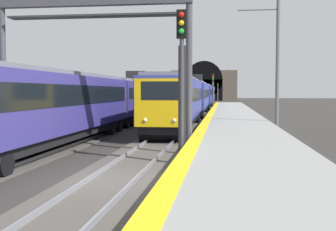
% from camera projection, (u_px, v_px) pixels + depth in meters
% --- Properties ---
extents(ground_plane, '(320.00, 320.00, 0.00)m').
position_uv_depth(ground_plane, '(114.00, 182.00, 13.13)').
color(ground_plane, '#302D2B').
extents(platform_right, '(112.00, 4.06, 1.00)m').
position_uv_depth(platform_right, '(248.00, 169.00, 12.57)').
color(platform_right, gray).
rests_on(platform_right, ground_plane).
extents(platform_right_edge_strip, '(112.00, 0.50, 0.01)m').
position_uv_depth(platform_right_edge_strip, '(188.00, 151.00, 12.77)').
color(platform_right_edge_strip, yellow).
rests_on(platform_right_edge_strip, platform_right).
extents(track_main_line, '(160.00, 3.12, 0.21)m').
position_uv_depth(track_main_line, '(114.00, 181.00, 13.13)').
color(track_main_line, '#4C4742').
rests_on(track_main_line, ground_plane).
extents(train_main_approaching, '(74.37, 2.95, 4.73)m').
position_uv_depth(train_main_approaching, '(199.00, 96.00, 58.15)').
color(train_main_approaching, navy).
rests_on(train_main_approaching, ground_plane).
extents(train_adjacent_platform, '(38.50, 2.90, 4.67)m').
position_uv_depth(train_adjacent_platform, '(107.00, 100.00, 29.90)').
color(train_adjacent_platform, navy).
rests_on(train_adjacent_platform, ground_plane).
extents(railway_signal_near, '(0.39, 0.38, 5.81)m').
position_uv_depth(railway_signal_near, '(182.00, 73.00, 15.76)').
color(railway_signal_near, '#38383D').
rests_on(railway_signal_near, ground_plane).
extents(railway_signal_mid, '(0.39, 0.38, 5.25)m').
position_uv_depth(railway_signal_mid, '(213.00, 88.00, 60.00)').
color(railway_signal_mid, '#4C4C54').
rests_on(railway_signal_mid, ground_plane).
extents(railway_signal_far, '(0.39, 0.38, 4.81)m').
position_uv_depth(railway_signal_far, '(218.00, 91.00, 106.95)').
color(railway_signal_far, '#4C4C54').
rests_on(railway_signal_far, ground_plane).
extents(overhead_signal_gantry, '(0.70, 8.81, 6.92)m').
position_uv_depth(overhead_signal_gantry, '(93.00, 36.00, 18.72)').
color(overhead_signal_gantry, '#3F3F47').
rests_on(overhead_signal_gantry, ground_plane).
extents(tunnel_portal, '(3.11, 19.04, 11.49)m').
position_uv_depth(tunnel_portal, '(204.00, 85.00, 123.46)').
color(tunnel_portal, '#51473D').
rests_on(tunnel_portal, ground_plane).
extents(catenary_mast_near, '(0.22, 2.50, 8.24)m').
position_uv_depth(catenary_mast_near, '(277.00, 67.00, 25.23)').
color(catenary_mast_near, '#595B60').
rests_on(catenary_mast_near, ground_plane).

